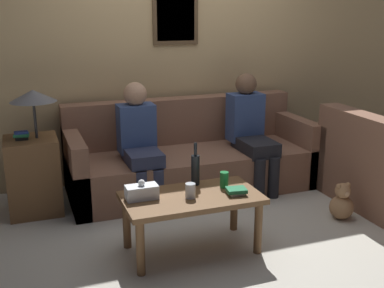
% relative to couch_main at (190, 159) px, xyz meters
% --- Properties ---
extents(ground_plane, '(16.00, 16.00, 0.00)m').
position_rel_couch_main_xyz_m(ground_plane, '(0.00, -0.55, -0.29)').
color(ground_plane, beige).
extents(wall_back, '(9.00, 0.08, 2.60)m').
position_rel_couch_main_xyz_m(wall_back, '(0.00, 0.48, 1.01)').
color(wall_back, tan).
rests_on(wall_back, ground_plane).
extents(couch_main, '(2.43, 0.92, 0.87)m').
position_rel_couch_main_xyz_m(couch_main, '(0.00, 0.00, 0.00)').
color(couch_main, brown).
rests_on(couch_main, ground_plane).
extents(coffee_table, '(1.01, 0.54, 0.44)m').
position_rel_couch_main_xyz_m(coffee_table, '(-0.45, -1.26, 0.08)').
color(coffee_table, brown).
rests_on(coffee_table, ground_plane).
extents(side_table_with_lamp, '(0.48, 0.45, 1.10)m').
position_rel_couch_main_xyz_m(side_table_with_lamp, '(-1.51, -0.10, 0.12)').
color(side_table_with_lamp, brown).
rests_on(side_table_with_lamp, ground_plane).
extents(wine_bottle, '(0.07, 0.07, 0.34)m').
position_rel_couch_main_xyz_m(wine_bottle, '(-0.34, -1.06, 0.28)').
color(wine_bottle, black).
rests_on(wine_bottle, coffee_table).
extents(drinking_glass, '(0.07, 0.07, 0.11)m').
position_rel_couch_main_xyz_m(drinking_glass, '(-0.47, -1.30, 0.20)').
color(drinking_glass, silver).
rests_on(drinking_glass, coffee_table).
extents(book_stack, '(0.16, 0.13, 0.05)m').
position_rel_couch_main_xyz_m(book_stack, '(-0.13, -1.35, 0.17)').
color(book_stack, beige).
rests_on(book_stack, coffee_table).
extents(soda_can, '(0.07, 0.07, 0.12)m').
position_rel_couch_main_xyz_m(soda_can, '(-0.16, -1.19, 0.21)').
color(soda_can, '#197A38').
rests_on(soda_can, coffee_table).
extents(tissue_box, '(0.23, 0.12, 0.15)m').
position_rel_couch_main_xyz_m(tissue_box, '(-0.81, -1.20, 0.20)').
color(tissue_box, silver).
rests_on(tissue_box, coffee_table).
extents(person_left, '(0.34, 0.60, 1.11)m').
position_rel_couch_main_xyz_m(person_left, '(-0.56, -0.18, 0.31)').
color(person_left, '#2D334C').
rests_on(person_left, ground_plane).
extents(person_right, '(0.34, 0.66, 1.14)m').
position_rel_couch_main_xyz_m(person_right, '(0.58, -0.17, 0.31)').
color(person_right, black).
rests_on(person_right, ground_plane).
extents(teddy_bear, '(0.21, 0.21, 0.33)m').
position_rel_couch_main_xyz_m(teddy_bear, '(0.97, -1.18, -0.15)').
color(teddy_bear, '#A87A51').
rests_on(teddy_bear, ground_plane).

